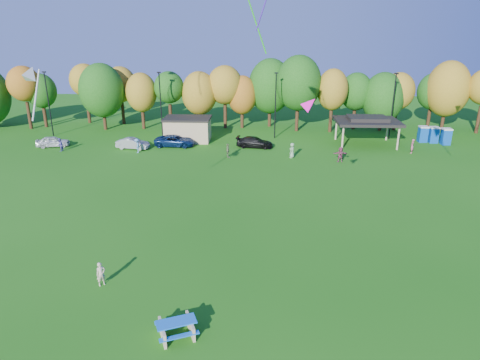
{
  "coord_description": "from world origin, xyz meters",
  "views": [
    {
      "loc": [
        -0.3,
        -19.22,
        14.93
      ],
      "look_at": [
        -1.41,
        6.0,
        5.84
      ],
      "focal_mm": 32.0,
      "sensor_mm": 36.0,
      "label": 1
    }
  ],
  "objects_px": {
    "porta_potties": "(434,135)",
    "car_a": "(53,142)",
    "picnic_table": "(176,327)",
    "car_d": "(255,142)",
    "car_b": "(133,144)",
    "kite_flyer": "(101,274)",
    "car_c": "(175,141)"
  },
  "relations": [
    {
      "from": "picnic_table",
      "to": "car_d",
      "type": "distance_m",
      "value": 36.54
    },
    {
      "from": "car_a",
      "to": "porta_potties",
      "type": "bearing_deg",
      "value": -100.1
    },
    {
      "from": "porta_potties",
      "to": "kite_flyer",
      "type": "bearing_deg",
      "value": -133.16
    },
    {
      "from": "picnic_table",
      "to": "car_b",
      "type": "relative_size",
      "value": 0.59
    },
    {
      "from": "picnic_table",
      "to": "porta_potties",
      "type": "bearing_deg",
      "value": 32.8
    },
    {
      "from": "kite_flyer",
      "to": "car_a",
      "type": "height_order",
      "value": "kite_flyer"
    },
    {
      "from": "kite_flyer",
      "to": "car_d",
      "type": "bearing_deg",
      "value": 35.68
    },
    {
      "from": "car_c",
      "to": "car_d",
      "type": "distance_m",
      "value": 10.5
    },
    {
      "from": "car_d",
      "to": "porta_potties",
      "type": "bearing_deg",
      "value": -73.87
    },
    {
      "from": "car_b",
      "to": "car_d",
      "type": "height_order",
      "value": "car_b"
    },
    {
      "from": "car_b",
      "to": "car_c",
      "type": "relative_size",
      "value": 0.8
    },
    {
      "from": "car_a",
      "to": "car_b",
      "type": "bearing_deg",
      "value": -107.46
    },
    {
      "from": "kite_flyer",
      "to": "car_a",
      "type": "bearing_deg",
      "value": 80.62
    },
    {
      "from": "kite_flyer",
      "to": "car_b",
      "type": "distance_m",
      "value": 31.41
    },
    {
      "from": "car_a",
      "to": "car_d",
      "type": "distance_m",
      "value": 26.48
    },
    {
      "from": "porta_potties",
      "to": "car_d",
      "type": "xyz_separation_m",
      "value": [
        -24.2,
        -3.33,
        -0.41
      ]
    },
    {
      "from": "porta_potties",
      "to": "car_c",
      "type": "distance_m",
      "value": 34.86
    },
    {
      "from": "porta_potties",
      "to": "picnic_table",
      "type": "xyz_separation_m",
      "value": [
        -27.75,
        -39.7,
        -0.59
      ]
    },
    {
      "from": "car_a",
      "to": "picnic_table",
      "type": "bearing_deg",
      "value": -161.99
    },
    {
      "from": "porta_potties",
      "to": "car_b",
      "type": "distance_m",
      "value": 40.19
    },
    {
      "from": "picnic_table",
      "to": "car_d",
      "type": "bearing_deg",
      "value": 62.19
    },
    {
      "from": "car_c",
      "to": "car_a",
      "type": "bearing_deg",
      "value": 95.0
    },
    {
      "from": "car_b",
      "to": "car_d",
      "type": "relative_size",
      "value": 0.89
    },
    {
      "from": "picnic_table",
      "to": "kite_flyer",
      "type": "distance_m",
      "value": 6.93
    },
    {
      "from": "picnic_table",
      "to": "car_c",
      "type": "bearing_deg",
      "value": 78.55
    },
    {
      "from": "porta_potties",
      "to": "car_a",
      "type": "distance_m",
      "value": 50.84
    },
    {
      "from": "car_b",
      "to": "car_c",
      "type": "xyz_separation_m",
      "value": [
        5.21,
        1.46,
        0.04
      ]
    },
    {
      "from": "picnic_table",
      "to": "car_d",
      "type": "height_order",
      "value": "car_d"
    },
    {
      "from": "car_b",
      "to": "car_c",
      "type": "height_order",
      "value": "car_c"
    },
    {
      "from": "car_c",
      "to": "picnic_table",
      "type": "bearing_deg",
      "value": -167.69
    },
    {
      "from": "car_c",
      "to": "car_d",
      "type": "xyz_separation_m",
      "value": [
        10.5,
        -0.1,
        -0.04
      ]
    },
    {
      "from": "porta_potties",
      "to": "car_a",
      "type": "height_order",
      "value": "porta_potties"
    }
  ]
}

